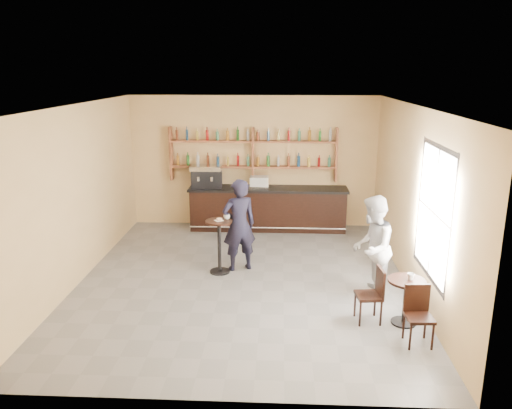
{
  "coord_description": "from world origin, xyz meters",
  "views": [
    {
      "loc": [
        0.67,
        -8.55,
        3.8
      ],
      "look_at": [
        0.2,
        0.8,
        1.25
      ],
      "focal_mm": 35.0,
      "sensor_mm": 36.0,
      "label": 1
    }
  ],
  "objects_px": {
    "espresso_machine": "(207,176)",
    "pedestal_table": "(219,247)",
    "bar_counter": "(268,208)",
    "pastry_case": "(259,182)",
    "chair_west": "(369,295)",
    "cafe_table": "(405,302)",
    "chair_south": "(419,317)",
    "patron_second": "(372,248)",
    "man_main": "(239,225)"
  },
  "relations": [
    {
      "from": "chair_south",
      "to": "patron_second",
      "type": "relative_size",
      "value": 0.48
    },
    {
      "from": "man_main",
      "to": "cafe_table",
      "type": "relative_size",
      "value": 2.49
    },
    {
      "from": "man_main",
      "to": "chair_south",
      "type": "relative_size",
      "value": 2.13
    },
    {
      "from": "bar_counter",
      "to": "chair_west",
      "type": "distance_m",
      "value": 4.89
    },
    {
      "from": "pedestal_table",
      "to": "chair_south",
      "type": "relative_size",
      "value": 1.23
    },
    {
      "from": "man_main",
      "to": "bar_counter",
      "type": "bearing_deg",
      "value": -122.2
    },
    {
      "from": "man_main",
      "to": "cafe_table",
      "type": "distance_m",
      "value": 3.44
    },
    {
      "from": "bar_counter",
      "to": "chair_south",
      "type": "relative_size",
      "value": 4.49
    },
    {
      "from": "espresso_machine",
      "to": "cafe_table",
      "type": "distance_m",
      "value": 6.02
    },
    {
      "from": "cafe_table",
      "to": "espresso_machine",
      "type": "bearing_deg",
      "value": 128.68
    },
    {
      "from": "pedestal_table",
      "to": "cafe_table",
      "type": "height_order",
      "value": "pedestal_table"
    },
    {
      "from": "espresso_machine",
      "to": "chair_west",
      "type": "bearing_deg",
      "value": -63.95
    },
    {
      "from": "bar_counter",
      "to": "chair_west",
      "type": "height_order",
      "value": "bar_counter"
    },
    {
      "from": "bar_counter",
      "to": "espresso_machine",
      "type": "xyz_separation_m",
      "value": [
        -1.49,
        0.0,
        0.78
      ]
    },
    {
      "from": "patron_second",
      "to": "pedestal_table",
      "type": "bearing_deg",
      "value": -90.58
    },
    {
      "from": "chair_south",
      "to": "bar_counter",
      "type": "bearing_deg",
      "value": 109.91
    },
    {
      "from": "patron_second",
      "to": "man_main",
      "type": "bearing_deg",
      "value": -97.06
    },
    {
      "from": "pedestal_table",
      "to": "man_main",
      "type": "distance_m",
      "value": 0.56
    },
    {
      "from": "espresso_machine",
      "to": "cafe_table",
      "type": "height_order",
      "value": "espresso_machine"
    },
    {
      "from": "espresso_machine",
      "to": "chair_south",
      "type": "bearing_deg",
      "value": -62.84
    },
    {
      "from": "bar_counter",
      "to": "pastry_case",
      "type": "height_order",
      "value": "pastry_case"
    },
    {
      "from": "pastry_case",
      "to": "pedestal_table",
      "type": "xyz_separation_m",
      "value": [
        -0.64,
        -2.78,
        -0.65
      ]
    },
    {
      "from": "chair_west",
      "to": "man_main",
      "type": "bearing_deg",
      "value": -138.79
    },
    {
      "from": "espresso_machine",
      "to": "patron_second",
      "type": "relative_size",
      "value": 0.41
    },
    {
      "from": "espresso_machine",
      "to": "man_main",
      "type": "distance_m",
      "value": 2.81
    },
    {
      "from": "espresso_machine",
      "to": "pedestal_table",
      "type": "relative_size",
      "value": 0.71
    },
    {
      "from": "cafe_table",
      "to": "chair_west",
      "type": "relative_size",
      "value": 0.83
    },
    {
      "from": "bar_counter",
      "to": "pedestal_table",
      "type": "relative_size",
      "value": 3.66
    },
    {
      "from": "bar_counter",
      "to": "pastry_case",
      "type": "bearing_deg",
      "value": 180.0
    },
    {
      "from": "bar_counter",
      "to": "pedestal_table",
      "type": "height_order",
      "value": "pedestal_table"
    },
    {
      "from": "espresso_machine",
      "to": "pedestal_table",
      "type": "height_order",
      "value": "espresso_machine"
    },
    {
      "from": "cafe_table",
      "to": "chair_south",
      "type": "relative_size",
      "value": 0.85
    },
    {
      "from": "man_main",
      "to": "chair_south",
      "type": "bearing_deg",
      "value": 114.8
    },
    {
      "from": "espresso_machine",
      "to": "chair_south",
      "type": "relative_size",
      "value": 0.87
    },
    {
      "from": "pedestal_table",
      "to": "patron_second",
      "type": "xyz_separation_m",
      "value": [
        2.7,
        -0.94,
        0.37
      ]
    },
    {
      "from": "espresso_machine",
      "to": "chair_west",
      "type": "relative_size",
      "value": 0.85
    },
    {
      "from": "cafe_table",
      "to": "patron_second",
      "type": "bearing_deg",
      "value": 112.42
    },
    {
      "from": "man_main",
      "to": "cafe_table",
      "type": "xyz_separation_m",
      "value": [
        2.71,
        -2.04,
        -0.54
      ]
    },
    {
      "from": "man_main",
      "to": "cafe_table",
      "type": "bearing_deg",
      "value": 121.55
    },
    {
      "from": "pedestal_table",
      "to": "chair_west",
      "type": "height_order",
      "value": "pedestal_table"
    },
    {
      "from": "patron_second",
      "to": "espresso_machine",
      "type": "bearing_deg",
      "value": -119.5
    },
    {
      "from": "pedestal_table",
      "to": "chair_south",
      "type": "height_order",
      "value": "pedestal_table"
    },
    {
      "from": "man_main",
      "to": "chair_south",
      "type": "distance_m",
      "value": 3.85
    },
    {
      "from": "man_main",
      "to": "pastry_case",
      "type": "bearing_deg",
      "value": -117.59
    },
    {
      "from": "pedestal_table",
      "to": "bar_counter",
      "type": "bearing_deg",
      "value": 72.91
    },
    {
      "from": "cafe_table",
      "to": "chair_south",
      "type": "height_order",
      "value": "chair_south"
    },
    {
      "from": "pedestal_table",
      "to": "patron_second",
      "type": "relative_size",
      "value": 0.58
    },
    {
      "from": "chair_south",
      "to": "espresso_machine",
      "type": "bearing_deg",
      "value": 122.14
    },
    {
      "from": "espresso_machine",
      "to": "chair_south",
      "type": "height_order",
      "value": "espresso_machine"
    },
    {
      "from": "bar_counter",
      "to": "pastry_case",
      "type": "distance_m",
      "value": 0.69
    }
  ]
}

